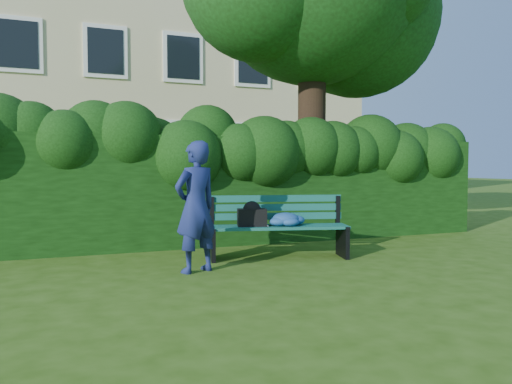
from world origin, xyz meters
name	(u,v)px	position (x,y,z in m)	size (l,w,h in m)	color
ground	(273,266)	(0.00, 0.00, 0.00)	(80.00, 80.00, 0.00)	#2B4B0E
apartment_building	(128,45)	(0.00, 13.99, 6.00)	(16.00, 8.08, 12.00)	#CABD87
hedge	(222,190)	(0.00, 2.20, 0.90)	(10.00, 1.00, 1.80)	black
park_bench	(275,223)	(0.27, 0.52, 0.50)	(2.05, 1.03, 0.89)	#0F4C46
man_reading	(196,207)	(-1.04, 0.01, 0.82)	(0.59, 0.39, 1.63)	navy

